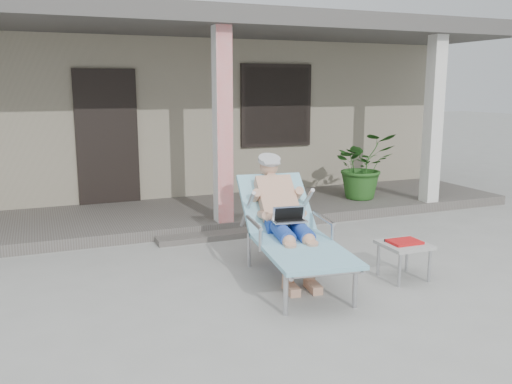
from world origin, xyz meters
name	(u,v)px	position (x,y,z in m)	size (l,w,h in m)	color
ground	(291,282)	(0.00, 0.00, 0.00)	(60.00, 60.00, 0.00)	#9E9E99
house	(156,102)	(0.00, 6.50, 1.67)	(10.40, 5.40, 3.30)	gray
porch_deck	(206,213)	(0.00, 3.00, 0.07)	(10.00, 2.00, 0.15)	#605B56
porch_overhang	(204,29)	(0.00, 2.95, 2.79)	(10.00, 2.30, 2.85)	silver
porch_step	(231,234)	(0.00, 1.85, 0.04)	(2.00, 0.30, 0.07)	#605B56
lounger	(288,201)	(0.06, 0.22, 0.81)	(1.00, 2.08, 1.31)	#B7B7BC
side_table	(404,246)	(1.14, -0.34, 0.35)	(0.47, 0.47, 0.42)	#A5A4A0
potted_palm	(363,165)	(2.64, 2.77, 0.70)	(0.99, 0.86, 1.10)	#26591E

